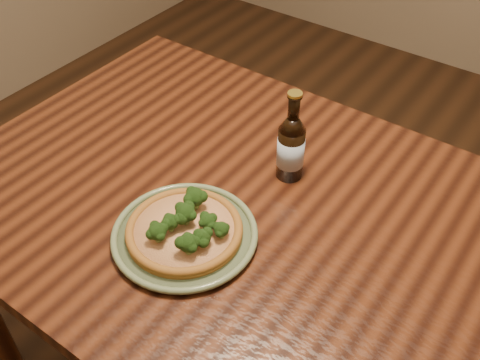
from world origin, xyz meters
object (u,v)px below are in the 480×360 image
Objects in this scene: plate at (185,235)px; beer_bottle at (291,147)px; table at (302,265)px; pizza at (185,229)px.

plate is 1.34× the size of beer_bottle.
table is 0.27m from pizza.
pizza is (-0.19, -0.15, 0.12)m from table.
plate is (-0.19, -0.15, 0.10)m from table.
beer_bottle reaches higher than pizza.
beer_bottle is at bearing 76.66° from plate.
pizza reaches higher than table.
plate is 1.26× the size of pizza.
pizza reaches higher than plate.
plate is 0.02m from pizza.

